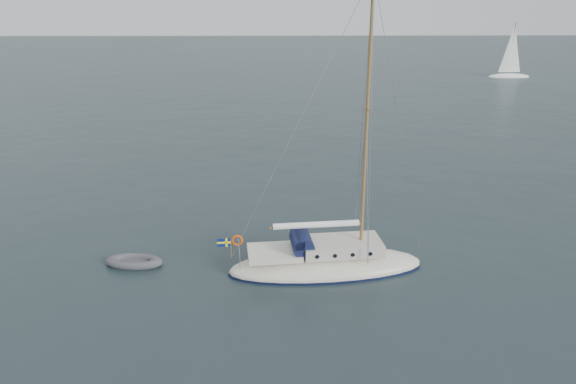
{
  "coord_description": "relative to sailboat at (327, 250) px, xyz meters",
  "views": [
    {
      "loc": [
        -1.98,
        -25.48,
        13.16
      ],
      "look_at": [
        -1.57,
        0.0,
        3.95
      ],
      "focal_mm": 35.0,
      "sensor_mm": 36.0,
      "label": 1
    }
  ],
  "objects": [
    {
      "name": "dinghy",
      "position": [
        -9.7,
        0.67,
        -0.91
      ],
      "size": [
        2.96,
        1.34,
        0.42
      ],
      "rotation": [
        0.0,
        0.0,
        -0.1
      ],
      "color": "#4B4A4F",
      "rests_on": "ground"
    },
    {
      "name": "distant_yacht_b",
      "position": [
        34.24,
        64.6,
        2.7
      ],
      "size": [
        6.7,
        3.57,
        8.88
      ],
      "rotation": [
        0.0,
        0.0,
        0.04
      ],
      "color": "white",
      "rests_on": "ground"
    },
    {
      "name": "sailboat",
      "position": [
        0.0,
        0.0,
        0.0
      ],
      "size": [
        10.19,
        3.05,
        14.51
      ],
      "rotation": [
        0.0,
        0.0,
        0.11
      ],
      "color": "white",
      "rests_on": "ground"
    },
    {
      "name": "ground",
      "position": [
        -0.32,
        0.53,
        -1.1
      ],
      "size": [
        300.0,
        300.0,
        0.0
      ],
      "primitive_type": "plane",
      "color": "black",
      "rests_on": "ground"
    }
  ]
}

